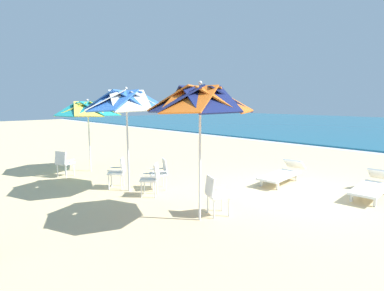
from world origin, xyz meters
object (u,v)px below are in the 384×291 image
beach_umbrella_1 (126,102)px  plastic_chair_4 (64,162)px  sun_lounger_0 (373,186)px  sun_lounger_1 (283,173)px  plastic_chair_3 (118,171)px  plastic_chair_2 (152,177)px  plastic_chair_0 (216,193)px  plastic_chair_1 (160,172)px  beach_umbrella_2 (88,109)px  beach_umbrella_0 (200,101)px

beach_umbrella_1 → plastic_chair_4: (-2.85, -0.68, -1.95)m
sun_lounger_0 → sun_lounger_1: same height
plastic_chair_3 → sun_lounger_0: 6.87m
plastic_chair_2 → sun_lounger_0: bearing=45.9°
plastic_chair_0 → sun_lounger_0: size_ratio=0.40×
plastic_chair_1 → beach_umbrella_2: (-3.51, -0.42, 1.70)m
plastic_chair_3 → plastic_chair_2: bearing=10.8°
plastic_chair_0 → beach_umbrella_1: (-2.87, -0.39, 1.95)m
plastic_chair_3 → plastic_chair_4: (-2.38, -0.64, 0.00)m
beach_umbrella_2 → sun_lounger_1: size_ratio=1.16×
sun_lounger_0 → plastic_chair_2: bearing=-134.1°
beach_umbrella_0 → beach_umbrella_1: beach_umbrella_0 is taller
plastic_chair_3 → beach_umbrella_2: size_ratio=0.34×
plastic_chair_1 → sun_lounger_1: plastic_chair_1 is taller
beach_umbrella_0 → plastic_chair_4: (-5.69, -0.62, -1.97)m
beach_umbrella_0 → sun_lounger_1: beach_umbrella_0 is taller
beach_umbrella_1 → beach_umbrella_2: bearing=173.9°
beach_umbrella_0 → plastic_chair_3: beach_umbrella_0 is taller
plastic_chair_2 → sun_lounger_0: plastic_chair_2 is taller
beach_umbrella_2 → sun_lounger_0: bearing=27.1°
plastic_chair_1 → sun_lounger_0: plastic_chair_1 is taller
plastic_chair_3 → beach_umbrella_2: beach_umbrella_2 is taller
plastic_chair_0 → beach_umbrella_0: bearing=-94.0°
beach_umbrella_2 → plastic_chair_4: size_ratio=2.94×
plastic_chair_0 → sun_lounger_1: 3.55m
beach_umbrella_0 → beach_umbrella_2: (-5.88, 0.39, -0.28)m
beach_umbrella_1 → beach_umbrella_2: beach_umbrella_1 is taller
plastic_chair_2 → beach_umbrella_2: size_ratio=0.34×
plastic_chair_3 → sun_lounger_0: bearing=39.7°
plastic_chair_1 → plastic_chair_0: bearing=-8.5°
beach_umbrella_1 → sun_lounger_1: 5.11m
sun_lounger_1 → plastic_chair_3: bearing=-126.7°
beach_umbrella_1 → plastic_chair_0: bearing=7.7°
plastic_chair_2 → plastic_chair_4: (-3.65, -0.88, 0.00)m
beach_umbrella_0 → sun_lounger_0: 5.30m
plastic_chair_1 → plastic_chair_2: 0.64m
beach_umbrella_0 → sun_lounger_1: 4.55m
plastic_chair_1 → plastic_chair_4: same height
plastic_chair_1 → beach_umbrella_1: bearing=-121.9°
beach_umbrella_1 → plastic_chair_3: bearing=-174.9°
plastic_chair_1 → plastic_chair_3: (-0.94, -0.79, 0.00)m
beach_umbrella_0 → sun_lounger_1: bearing=95.3°
beach_umbrella_1 → sun_lounger_1: beach_umbrella_1 is taller
plastic_chair_0 → sun_lounger_0: bearing=63.8°
plastic_chair_0 → plastic_chair_3: (-3.34, -0.43, 0.00)m
plastic_chair_0 → plastic_chair_4: 5.82m
sun_lounger_0 → beach_umbrella_2: bearing=-152.9°
plastic_chair_1 → plastic_chair_2: size_ratio=1.00×
beach_umbrella_2 → sun_lounger_0: (7.86, 4.02, -1.91)m
plastic_chair_3 → sun_lounger_0: (5.29, 4.39, -0.22)m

